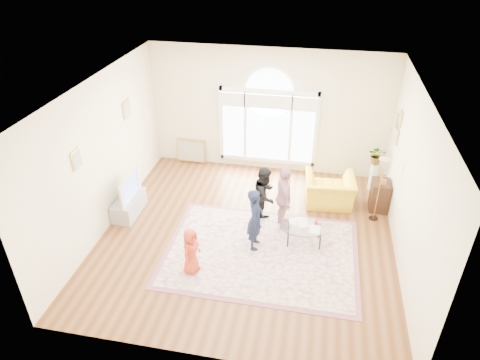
% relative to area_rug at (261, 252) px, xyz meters
% --- Properties ---
extents(ground, '(6.00, 6.00, 0.00)m').
position_rel_area_rug_xyz_m(ground, '(-0.38, 0.48, -0.01)').
color(ground, '#563014').
rests_on(ground, ground).
extents(room_shell, '(6.00, 6.00, 6.00)m').
position_rel_area_rug_xyz_m(room_shell, '(-0.37, 3.31, 1.56)').
color(room_shell, beige).
rests_on(room_shell, ground).
extents(area_rug, '(3.60, 2.60, 0.02)m').
position_rel_area_rug_xyz_m(area_rug, '(0.00, 0.00, 0.00)').
color(area_rug, beige).
rests_on(area_rug, ground).
extents(rug_border, '(3.80, 2.80, 0.01)m').
position_rel_area_rug_xyz_m(rug_border, '(-0.00, 0.00, -0.00)').
color(rug_border, '#894F5F').
rests_on(rug_border, ground).
extents(tv_console, '(0.45, 1.00, 0.42)m').
position_rel_area_rug_xyz_m(tv_console, '(-3.13, 0.78, 0.20)').
color(tv_console, '#9B9EA3').
rests_on(tv_console, ground).
extents(television, '(0.16, 0.97, 0.56)m').
position_rel_area_rug_xyz_m(television, '(-3.12, 0.78, 0.69)').
color(television, black).
rests_on(television, tv_console).
extents(coffee_table, '(1.04, 0.71, 0.54)m').
position_rel_area_rug_xyz_m(coffee_table, '(0.80, 0.47, 0.39)').
color(coffee_table, silver).
rests_on(coffee_table, ground).
extents(armchair, '(1.19, 1.06, 0.71)m').
position_rel_area_rug_xyz_m(armchair, '(1.27, 2.02, 0.35)').
color(armchair, gold).
rests_on(armchair, ground).
extents(side_cabinet, '(0.40, 0.50, 0.70)m').
position_rel_area_rug_xyz_m(side_cabinet, '(2.40, 2.05, 0.34)').
color(side_cabinet, black).
rests_on(side_cabinet, ground).
extents(floor_lamp, '(0.24, 0.24, 1.51)m').
position_rel_area_rug_xyz_m(floor_lamp, '(2.28, 1.62, 1.27)').
color(floor_lamp, black).
rests_on(floor_lamp, ground).
extents(plant_pedestal, '(0.20, 0.20, 0.70)m').
position_rel_area_rug_xyz_m(plant_pedestal, '(2.32, 2.91, 0.34)').
color(plant_pedestal, white).
rests_on(plant_pedestal, ground).
extents(potted_plant, '(0.47, 0.43, 0.46)m').
position_rel_area_rug_xyz_m(potted_plant, '(2.32, 2.91, 0.92)').
color(potted_plant, '#33722D').
rests_on(potted_plant, plant_pedestal).
extents(leaning_picture, '(0.80, 0.14, 0.62)m').
position_rel_area_rug_xyz_m(leaning_picture, '(-2.45, 3.38, -0.01)').
color(leaning_picture, tan).
rests_on(leaning_picture, ground).
extents(child_red, '(0.40, 0.52, 0.95)m').
position_rel_area_rug_xyz_m(child_red, '(-1.20, -0.76, 0.49)').
color(child_red, red).
rests_on(child_red, area_rug).
extents(child_navy, '(0.34, 0.50, 1.33)m').
position_rel_area_rug_xyz_m(child_navy, '(-0.16, 0.17, 0.68)').
color(child_navy, '#131B33').
rests_on(child_navy, area_rug).
extents(child_black, '(0.67, 0.77, 1.33)m').
position_rel_area_rug_xyz_m(child_black, '(-0.10, 1.05, 0.67)').
color(child_black, black).
rests_on(child_black, area_rug).
extents(child_pink, '(0.60, 0.90, 1.42)m').
position_rel_area_rug_xyz_m(child_pink, '(0.32, 0.96, 0.72)').
color(child_pink, '#C88997').
rests_on(child_pink, area_rug).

